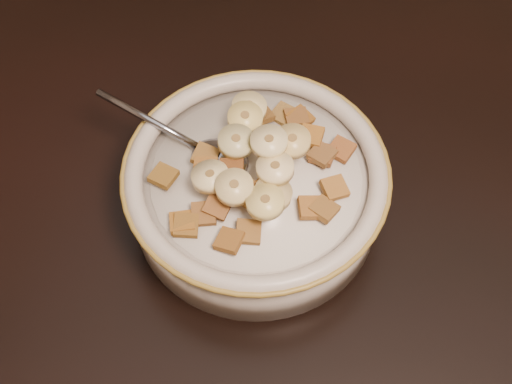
# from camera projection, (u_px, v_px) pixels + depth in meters

# --- Properties ---
(table) EXTENTS (1.44, 0.96, 0.04)m
(table) POSITION_uv_depth(u_px,v_px,m) (505.00, 177.00, 0.70)
(table) COLOR black
(table) RESTS_ON floor
(cereal_bowl) EXTENTS (0.22, 0.22, 0.05)m
(cereal_bowl) POSITION_uv_depth(u_px,v_px,m) (256.00, 194.00, 0.63)
(cereal_bowl) COLOR #BDB3A8
(cereal_bowl) RESTS_ON table
(milk) EXTENTS (0.18, 0.18, 0.00)m
(milk) POSITION_uv_depth(u_px,v_px,m) (256.00, 178.00, 0.61)
(milk) COLOR silver
(milk) RESTS_ON cereal_bowl
(spoon) EXTENTS (0.06, 0.05, 0.01)m
(spoon) POSITION_uv_depth(u_px,v_px,m) (220.00, 159.00, 0.62)
(spoon) COLOR gray
(spoon) RESTS_ON cereal_bowl
(cereal_square_0) EXTENTS (0.02, 0.02, 0.01)m
(cereal_square_0) POSITION_uv_depth(u_px,v_px,m) (248.00, 232.00, 0.57)
(cereal_square_0) COLOR brown
(cereal_square_0) RESTS_ON milk
(cereal_square_1) EXTENTS (0.02, 0.02, 0.01)m
(cereal_square_1) POSITION_uv_depth(u_px,v_px,m) (218.00, 205.00, 0.58)
(cereal_square_1) COLOR #945A2D
(cereal_square_1) RESTS_ON milk
(cereal_square_2) EXTENTS (0.03, 0.03, 0.01)m
(cereal_square_2) POSITION_uv_depth(u_px,v_px,m) (283.00, 114.00, 0.64)
(cereal_square_2) COLOR olive
(cereal_square_2) RESTS_ON milk
(cereal_square_3) EXTENTS (0.02, 0.03, 0.01)m
(cereal_square_3) POSITION_uv_depth(u_px,v_px,m) (232.00, 170.00, 0.59)
(cereal_square_3) COLOR #643312
(cereal_square_3) RESTS_ON milk
(cereal_square_4) EXTENTS (0.03, 0.03, 0.01)m
(cereal_square_4) POSITION_uv_depth(u_px,v_px,m) (248.00, 126.00, 0.63)
(cereal_square_4) COLOR olive
(cereal_square_4) RESTS_ON milk
(cereal_square_5) EXTENTS (0.03, 0.03, 0.01)m
(cereal_square_5) POSITION_uv_depth(u_px,v_px,m) (244.00, 135.00, 0.62)
(cereal_square_5) COLOR #905F17
(cereal_square_5) RESTS_ON milk
(cereal_square_6) EXTENTS (0.03, 0.03, 0.01)m
(cereal_square_6) POSITION_uv_depth(u_px,v_px,m) (341.00, 149.00, 0.62)
(cereal_square_6) COLOR brown
(cereal_square_6) RESTS_ON milk
(cereal_square_7) EXTENTS (0.03, 0.03, 0.01)m
(cereal_square_7) POSITION_uv_depth(u_px,v_px,m) (260.00, 115.00, 0.64)
(cereal_square_7) COLOR brown
(cereal_square_7) RESTS_ON milk
(cereal_square_8) EXTENTS (0.03, 0.03, 0.01)m
(cereal_square_8) POSITION_uv_depth(u_px,v_px,m) (335.00, 188.00, 0.60)
(cereal_square_8) COLOR olive
(cereal_square_8) RESTS_ON milk
(cereal_square_9) EXTENTS (0.02, 0.02, 0.01)m
(cereal_square_9) POSITION_uv_depth(u_px,v_px,m) (229.00, 241.00, 0.57)
(cereal_square_9) COLOR brown
(cereal_square_9) RESTS_ON milk
(cereal_square_10) EXTENTS (0.02, 0.02, 0.01)m
(cereal_square_10) POSITION_uv_depth(u_px,v_px,m) (186.00, 225.00, 0.58)
(cereal_square_10) COLOR brown
(cereal_square_10) RESTS_ON milk
(cereal_square_11) EXTENTS (0.03, 0.03, 0.01)m
(cereal_square_11) POSITION_uv_depth(u_px,v_px,m) (204.00, 214.00, 0.58)
(cereal_square_11) COLOR brown
(cereal_square_11) RESTS_ON milk
(cereal_square_12) EXTENTS (0.02, 0.02, 0.01)m
(cereal_square_12) POSITION_uv_depth(u_px,v_px,m) (205.00, 156.00, 0.61)
(cereal_square_12) COLOR olive
(cereal_square_12) RESTS_ON milk
(cereal_square_13) EXTENTS (0.02, 0.02, 0.01)m
(cereal_square_13) POSITION_uv_depth(u_px,v_px,m) (323.00, 154.00, 0.62)
(cereal_square_13) COLOR brown
(cereal_square_13) RESTS_ON milk
(cereal_square_14) EXTENTS (0.02, 0.02, 0.01)m
(cereal_square_14) POSITION_uv_depth(u_px,v_px,m) (206.00, 168.00, 0.60)
(cereal_square_14) COLOR brown
(cereal_square_14) RESTS_ON milk
(cereal_square_15) EXTENTS (0.03, 0.03, 0.01)m
(cereal_square_15) POSITION_uv_depth(u_px,v_px,m) (262.00, 191.00, 0.58)
(cereal_square_15) COLOR brown
(cereal_square_15) RESTS_ON milk
(cereal_square_16) EXTENTS (0.03, 0.03, 0.01)m
(cereal_square_16) POSITION_uv_depth(u_px,v_px,m) (182.00, 222.00, 0.58)
(cereal_square_16) COLOR #97591B
(cereal_square_16) RESTS_ON milk
(cereal_square_17) EXTENTS (0.03, 0.03, 0.01)m
(cereal_square_17) POSITION_uv_depth(u_px,v_px,m) (242.00, 186.00, 0.59)
(cereal_square_17) COLOR olive
(cereal_square_17) RESTS_ON milk
(cereal_square_18) EXTENTS (0.02, 0.02, 0.01)m
(cereal_square_18) POSITION_uv_depth(u_px,v_px,m) (242.00, 127.00, 0.62)
(cereal_square_18) COLOR #975119
(cereal_square_18) RESTS_ON milk
(cereal_square_19) EXTENTS (0.03, 0.03, 0.01)m
(cereal_square_19) POSITION_uv_depth(u_px,v_px,m) (300.00, 118.00, 0.64)
(cereal_square_19) COLOR brown
(cereal_square_19) RESTS_ON milk
(cereal_square_20) EXTENTS (0.03, 0.03, 0.01)m
(cereal_square_20) POSITION_uv_depth(u_px,v_px,m) (322.00, 154.00, 0.61)
(cereal_square_20) COLOR brown
(cereal_square_20) RESTS_ON milk
(cereal_square_21) EXTENTS (0.03, 0.03, 0.01)m
(cereal_square_21) POSITION_uv_depth(u_px,v_px,m) (255.00, 200.00, 0.58)
(cereal_square_21) COLOR #9C6A26
(cereal_square_21) RESTS_ON milk
(cereal_square_22) EXTENTS (0.02, 0.02, 0.01)m
(cereal_square_22) POSITION_uv_depth(u_px,v_px,m) (311.00, 136.00, 0.62)
(cereal_square_22) COLOR #9B6C21
(cereal_square_22) RESTS_ON milk
(cereal_square_23) EXTENTS (0.02, 0.02, 0.01)m
(cereal_square_23) POSITION_uv_depth(u_px,v_px,m) (164.00, 176.00, 0.60)
(cereal_square_23) COLOR brown
(cereal_square_23) RESTS_ON milk
(cereal_square_24) EXTENTS (0.03, 0.03, 0.01)m
(cereal_square_24) POSITION_uv_depth(u_px,v_px,m) (311.00, 208.00, 0.58)
(cereal_square_24) COLOR brown
(cereal_square_24) RESTS_ON milk
(cereal_square_25) EXTENTS (0.03, 0.03, 0.01)m
(cereal_square_25) POSITION_uv_depth(u_px,v_px,m) (324.00, 209.00, 0.58)
(cereal_square_25) COLOR brown
(cereal_square_25) RESTS_ON milk
(cereal_square_26) EXTENTS (0.03, 0.03, 0.01)m
(cereal_square_26) POSITION_uv_depth(u_px,v_px,m) (297.00, 118.00, 0.64)
(cereal_square_26) COLOR brown
(cereal_square_26) RESTS_ON milk
(banana_slice_0) EXTENTS (0.04, 0.04, 0.02)m
(banana_slice_0) POSITION_uv_depth(u_px,v_px,m) (210.00, 177.00, 0.58)
(banana_slice_0) COLOR #FEEAA2
(banana_slice_0) RESTS_ON milk
(banana_slice_1) EXTENTS (0.04, 0.04, 0.01)m
(banana_slice_1) POSITION_uv_depth(u_px,v_px,m) (275.00, 168.00, 0.58)
(banana_slice_1) COLOR #FFECA0
(banana_slice_1) RESTS_ON milk
(banana_slice_2) EXTENTS (0.04, 0.04, 0.01)m
(banana_slice_2) POSITION_uv_depth(u_px,v_px,m) (269.00, 142.00, 0.59)
(banana_slice_2) COLOR beige
(banana_slice_2) RESTS_ON milk
(banana_slice_3) EXTENTS (0.04, 0.04, 0.01)m
(banana_slice_3) POSITION_uv_depth(u_px,v_px,m) (236.00, 142.00, 0.60)
(banana_slice_3) COLOR beige
(banana_slice_3) RESTS_ON milk
(banana_slice_4) EXTENTS (0.04, 0.04, 0.01)m
(banana_slice_4) POSITION_uv_depth(u_px,v_px,m) (234.00, 187.00, 0.57)
(banana_slice_4) COLOR #FFE7A2
(banana_slice_4) RESTS_ON milk
(banana_slice_5) EXTENTS (0.04, 0.04, 0.01)m
(banana_slice_5) POSITION_uv_depth(u_px,v_px,m) (265.00, 202.00, 0.56)
(banana_slice_5) COLOR #CCBE69
(banana_slice_5) RESTS_ON milk
(banana_slice_6) EXTENTS (0.04, 0.04, 0.02)m
(banana_slice_6) POSITION_uv_depth(u_px,v_px,m) (273.00, 194.00, 0.57)
(banana_slice_6) COLOR #D7C07F
(banana_slice_6) RESTS_ON milk
(banana_slice_7) EXTENTS (0.04, 0.04, 0.01)m
(banana_slice_7) POSITION_uv_depth(u_px,v_px,m) (249.00, 108.00, 0.63)
(banana_slice_7) COLOR #FCE3A8
(banana_slice_7) RESTS_ON milk
(banana_slice_8) EXTENTS (0.03, 0.03, 0.01)m
(banana_slice_8) POSITION_uv_depth(u_px,v_px,m) (292.00, 141.00, 0.59)
(banana_slice_8) COLOR #D6B66D
(banana_slice_8) RESTS_ON milk
(banana_slice_9) EXTENTS (0.03, 0.03, 0.01)m
(banana_slice_9) POSITION_uv_depth(u_px,v_px,m) (245.00, 118.00, 0.62)
(banana_slice_9) COLOR #E0C273
(banana_slice_9) RESTS_ON milk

